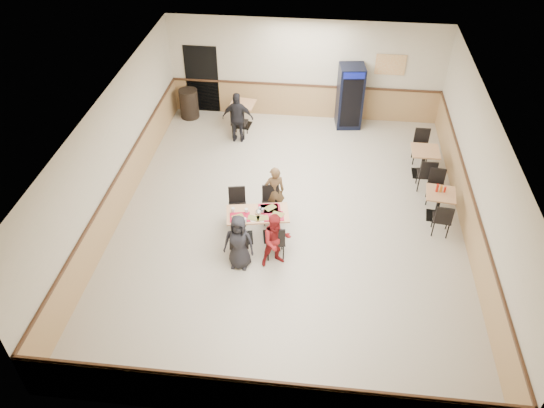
# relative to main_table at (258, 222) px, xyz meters

# --- Properties ---
(ground) EXTENTS (10.00, 10.00, 0.00)m
(ground) POSITION_rel_main_table_xyz_m (0.66, 0.68, -0.48)
(ground) COLOR beige
(ground) RESTS_ON ground
(room_shell) EXTENTS (10.00, 10.00, 10.00)m
(room_shell) POSITION_rel_main_table_xyz_m (2.44, 3.23, 0.10)
(room_shell) COLOR silver
(room_shell) RESTS_ON ground
(main_table) EXTENTS (1.46, 0.92, 0.72)m
(main_table) POSITION_rel_main_table_xyz_m (0.00, 0.00, 0.00)
(main_table) COLOR black
(main_table) RESTS_ON ground
(main_chairs) EXTENTS (1.47, 1.78, 0.92)m
(main_chairs) POSITION_rel_main_table_xyz_m (-0.05, -0.01, -0.02)
(main_chairs) COLOR black
(main_chairs) RESTS_ON ground
(diner_woman_left) EXTENTS (0.66, 0.45, 1.31)m
(diner_woman_left) POSITION_rel_main_table_xyz_m (-0.27, -0.89, 0.17)
(diner_woman_left) COLOR black
(diner_woman_left) RESTS_ON ground
(diner_woman_right) EXTENTS (0.78, 0.70, 1.30)m
(diner_woman_right) POSITION_rel_main_table_xyz_m (0.49, -0.74, 0.17)
(diner_woman_right) COLOR maroon
(diner_woman_right) RESTS_ON ground
(diner_man_opposite) EXTENTS (0.56, 0.46, 1.33)m
(diner_man_opposite) POSITION_rel_main_table_xyz_m (0.27, 0.89, 0.18)
(diner_man_opposite) COLOR brown
(diner_man_opposite) RESTS_ON ground
(lone_diner) EXTENTS (0.87, 0.37, 1.48)m
(lone_diner) POSITION_rel_main_table_xyz_m (-1.10, 4.04, 0.26)
(lone_diner) COLOR black
(lone_diner) RESTS_ON ground
(tabletop_clutter) EXTENTS (1.20, 0.76, 0.12)m
(tabletop_clutter) POSITION_rel_main_table_xyz_m (0.04, -0.03, 0.26)
(tabletop_clutter) COLOR #AF0B26
(tabletop_clutter) RESTS_ON main_table
(side_table_near) EXTENTS (0.73, 0.73, 0.71)m
(side_table_near) POSITION_rel_main_table_xyz_m (4.09, 1.20, -0.01)
(side_table_near) COLOR black
(side_table_near) RESTS_ON ground
(side_table_near_chair_south) EXTENTS (0.46, 0.46, 0.90)m
(side_table_near_chair_south) POSITION_rel_main_table_xyz_m (4.09, 0.64, -0.03)
(side_table_near_chair_south) COLOR black
(side_table_near_chair_south) RESTS_ON ground
(side_table_near_chair_north) EXTENTS (0.46, 0.46, 0.90)m
(side_table_near_chair_north) POSITION_rel_main_table_xyz_m (4.09, 1.77, -0.03)
(side_table_near_chair_north) COLOR black
(side_table_near_chair_north) RESTS_ON ground
(side_table_far) EXTENTS (0.71, 0.71, 0.75)m
(side_table_far) POSITION_rel_main_table_xyz_m (3.92, 2.92, 0.02)
(side_table_far) COLOR black
(side_table_far) RESTS_ON ground
(side_table_far_chair_south) EXTENTS (0.44, 0.44, 0.95)m
(side_table_far_chair_south) POSITION_rel_main_table_xyz_m (3.92, 2.33, -0.01)
(side_table_far_chair_south) COLOR black
(side_table_far_chair_south) RESTS_ON ground
(side_table_far_chair_north) EXTENTS (0.44, 0.44, 0.95)m
(side_table_far_chair_north) POSITION_rel_main_table_xyz_m (3.92, 3.52, -0.01)
(side_table_far_chair_north) COLOR black
(side_table_far_chair_north) RESTS_ON ground
(condiment_caddy) EXTENTS (0.23, 0.06, 0.20)m
(condiment_caddy) POSITION_rel_main_table_xyz_m (4.06, 1.25, 0.31)
(condiment_caddy) COLOR #B61B0D
(condiment_caddy) RESTS_ON side_table_near
(back_table) EXTENTS (0.77, 0.77, 0.74)m
(back_table) POSITION_rel_main_table_xyz_m (-1.10, 4.88, 0.01)
(back_table) COLOR black
(back_table) RESTS_ON ground
(back_table_chair_lone) EXTENTS (0.49, 0.49, 0.94)m
(back_table_chair_lone) POSITION_rel_main_table_xyz_m (-1.10, 4.29, -0.01)
(back_table_chair_lone) COLOR black
(back_table_chair_lone) RESTS_ON ground
(pepsi_cooler) EXTENTS (0.79, 0.79, 1.87)m
(pepsi_cooler) POSITION_rel_main_table_xyz_m (2.00, 5.27, 0.45)
(pepsi_cooler) COLOR black
(pepsi_cooler) RESTS_ON ground
(trash_bin) EXTENTS (0.56, 0.56, 0.89)m
(trash_bin) POSITION_rel_main_table_xyz_m (-2.79, 5.23, -0.04)
(trash_bin) COLOR black
(trash_bin) RESTS_ON ground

